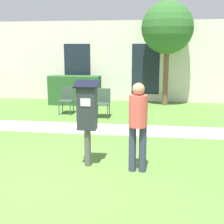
% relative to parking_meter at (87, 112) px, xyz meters
% --- Properties ---
extents(ground_plane, '(40.00, 40.00, 0.00)m').
position_rel_parking_meter_xyz_m(ground_plane, '(-0.65, -0.94, -1.02)').
color(ground_plane, '#517A33').
extents(sidewalk, '(12.00, 1.10, 0.02)m').
position_rel_parking_meter_xyz_m(sidewalk, '(-0.65, 2.61, -1.01)').
color(sidewalk, beige).
rests_on(sidewalk, ground).
extents(building_facade, '(10.00, 0.26, 3.20)m').
position_rel_parking_meter_xyz_m(building_facade, '(-0.65, 7.36, 0.58)').
color(building_facade, silver).
rests_on(building_facade, ground).
extents(parking_meter, '(0.44, 0.31, 1.59)m').
position_rel_parking_meter_xyz_m(parking_meter, '(0.00, 0.00, 0.00)').
color(parking_meter, '#4C4C4C').
rests_on(parking_meter, ground).
extents(person_standing, '(0.32, 0.32, 1.58)m').
position_rel_parking_meter_xyz_m(person_standing, '(0.93, -0.13, -0.09)').
color(person_standing, '#333851').
rests_on(person_standing, ground).
extents(outdoor_chair_left, '(0.44, 0.44, 0.90)m').
position_rel_parking_meter_xyz_m(outdoor_chair_left, '(-1.71, 4.48, -0.49)').
color(outdoor_chair_left, '#334738').
rests_on(outdoor_chair_left, ground).
extents(outdoor_chair_middle, '(0.44, 0.44, 0.90)m').
position_rel_parking_meter_xyz_m(outdoor_chair_middle, '(-0.44, 4.10, -0.49)').
color(outdoor_chair_middle, '#334738').
rests_on(outdoor_chair_middle, ground).
extents(hedge_row, '(1.96, 0.60, 1.10)m').
position_rel_parking_meter_xyz_m(hedge_row, '(-1.89, 6.13, -0.47)').
color(hedge_row, '#285628').
rests_on(hedge_row, ground).
extents(tree, '(1.90, 1.90, 3.82)m').
position_rel_parking_meter_xyz_m(tree, '(1.54, 6.54, 1.83)').
color(tree, brown).
rests_on(tree, ground).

